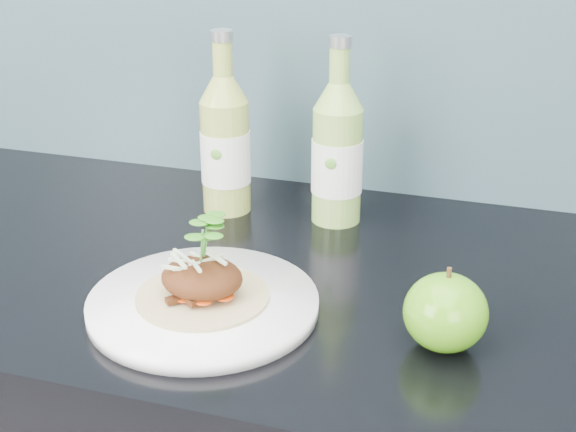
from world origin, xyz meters
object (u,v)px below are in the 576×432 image
(dinner_plate, at_px, (203,304))
(green_apple, at_px, (446,312))
(cider_bottle_left, at_px, (225,145))
(cider_bottle_right, at_px, (337,154))

(dinner_plate, bearing_deg, green_apple, 1.27)
(dinner_plate, height_order, cider_bottle_left, cider_bottle_left)
(cider_bottle_left, relative_size, cider_bottle_right, 1.00)
(cider_bottle_left, xyz_separation_m, cider_bottle_right, (0.16, 0.01, 0.00))
(dinner_plate, height_order, cider_bottle_right, cider_bottle_right)
(green_apple, bearing_deg, dinner_plate, -178.73)
(green_apple, height_order, cider_bottle_left, cider_bottle_left)
(green_apple, distance_m, cider_bottle_right, 0.34)
(green_apple, xyz_separation_m, cider_bottle_right, (-0.19, 0.28, 0.06))
(green_apple, bearing_deg, cider_bottle_left, 141.93)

